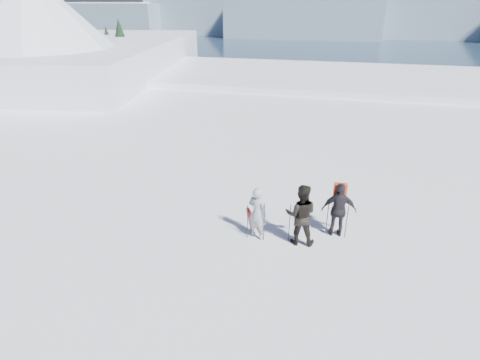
# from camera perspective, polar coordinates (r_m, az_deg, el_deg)

# --- Properties ---
(lake_basin) EXTENTS (820.00, 820.00, 71.62)m
(lake_basin) POSITION_cam_1_polar(r_m,az_deg,el_deg) (39.84, 12.17, 5.60)
(lake_basin) COLOR white
(lake_basin) RESTS_ON ground
(far_mountain_range) EXTENTS (770.00, 110.00, 53.00)m
(far_mountain_range) POSITION_cam_1_polar(r_m,az_deg,el_deg) (463.44, 19.20, 22.66)
(far_mountain_range) COLOR slate
(far_mountain_range) RESTS_ON ground
(near_ridge) EXTENTS (31.37, 35.68, 25.62)m
(near_ridge) POSITION_cam_1_polar(r_m,az_deg,el_deg) (47.08, -22.35, 11.19)
(near_ridge) COLOR white
(near_ridge) RESTS_ON ground
(skier_grey) EXTENTS (0.75, 0.63, 1.74)m
(skier_grey) POSITION_cam_1_polar(r_m,az_deg,el_deg) (11.58, 2.65, -5.03)
(skier_grey) COLOR #9DA4AC
(skier_grey) RESTS_ON ground
(skier_dark) EXTENTS (1.00, 0.81, 1.97)m
(skier_dark) POSITION_cam_1_polar(r_m,az_deg,el_deg) (11.41, 9.23, -5.23)
(skier_dark) COLOR black
(skier_dark) RESTS_ON ground
(skier_pack) EXTENTS (1.10, 0.54, 1.81)m
(skier_pack) POSITION_cam_1_polar(r_m,az_deg,el_deg) (12.05, 14.83, -4.45)
(skier_pack) COLOR black
(skier_pack) RESTS_ON ground
(backpack) EXTENTS (0.41, 0.25, 0.60)m
(backpack) POSITION_cam_1_polar(r_m,az_deg,el_deg) (11.74, 15.38, 1.26)
(backpack) COLOR red
(backpack) RESTS_ON skier_pack
(ski_poles) EXTENTS (3.01, 0.86, 1.32)m
(ski_poles) POSITION_cam_1_polar(r_m,az_deg,el_deg) (11.73, 8.88, -6.24)
(ski_poles) COLOR black
(ski_poles) RESTS_ON ground
(skis_loose) EXTENTS (0.90, 1.63, 0.03)m
(skis_loose) POSITION_cam_1_polar(r_m,az_deg,el_deg) (12.82, 1.89, -6.19)
(skis_loose) COLOR black
(skis_loose) RESTS_ON ground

